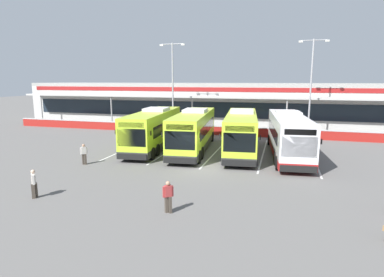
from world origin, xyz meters
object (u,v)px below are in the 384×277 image
at_px(lamp_post_centre, 311,82).
at_px(coach_bus_leftmost, 154,129).
at_px(coach_bus_right_centre, 288,136).
at_px(pedestrian_in_dark_coat, 168,196).
at_px(pedestrian_approaching_bus, 34,183).
at_px(pedestrian_near_bin, 84,153).
at_px(lamp_post_west, 173,81).
at_px(coach_bus_left_centre, 194,131).
at_px(coach_bus_centre, 241,133).

bearing_deg(lamp_post_centre, coach_bus_leftmost, -142.75).
bearing_deg(coach_bus_right_centre, lamp_post_centre, 77.85).
xyz_separation_m(coach_bus_leftmost, pedestrian_in_dark_coat, (6.60, -14.03, -0.91)).
distance_m(pedestrian_in_dark_coat, pedestrian_approaching_bus, 7.82).
xyz_separation_m(coach_bus_leftmost, lamp_post_centre, (14.80, 11.25, 4.50)).
distance_m(pedestrian_near_bin, lamp_post_west, 18.58).
bearing_deg(pedestrian_in_dark_coat, lamp_post_centre, 72.03).
xyz_separation_m(coach_bus_leftmost, coach_bus_left_centre, (3.97, -0.08, 0.00)).
height_order(coach_bus_leftmost, pedestrian_approaching_bus, coach_bus_leftmost).
distance_m(coach_bus_leftmost, pedestrian_near_bin, 7.86).
bearing_deg(coach_bus_leftmost, lamp_post_centre, 37.25).
bearing_deg(coach_bus_left_centre, pedestrian_in_dark_coat, -79.33).
distance_m(pedestrian_approaching_bus, lamp_post_west, 25.24).
distance_m(pedestrian_near_bin, pedestrian_approaching_bus, 7.08).
bearing_deg(pedestrian_in_dark_coat, lamp_post_west, 108.79).
height_order(coach_bus_right_centre, pedestrian_in_dark_coat, coach_bus_right_centre).
bearing_deg(coach_bus_left_centre, lamp_post_centre, 46.29).
relative_size(lamp_post_west, lamp_post_centre, 1.00).
bearing_deg(coach_bus_leftmost, coach_bus_right_centre, -0.18).
height_order(coach_bus_left_centre, coach_bus_right_centre, same).
distance_m(coach_bus_left_centre, coach_bus_centre, 4.36).
height_order(coach_bus_left_centre, pedestrian_near_bin, coach_bus_left_centre).
height_order(coach_bus_leftmost, coach_bus_right_centre, same).
height_order(pedestrian_in_dark_coat, pedestrian_approaching_bus, same).
relative_size(pedestrian_near_bin, lamp_post_west, 0.15).
relative_size(coach_bus_left_centre, pedestrian_in_dark_coat, 7.62).
distance_m(coach_bus_left_centre, coach_bus_right_centre, 8.40).
distance_m(coach_bus_left_centre, pedestrian_approaching_bus, 15.06).
xyz_separation_m(coach_bus_right_centre, lamp_post_west, (-14.10, 10.50, 4.50)).
relative_size(coach_bus_leftmost, pedestrian_approaching_bus, 7.62).
xyz_separation_m(pedestrian_approaching_bus, lamp_post_west, (-0.52, 24.65, 5.42)).
relative_size(coach_bus_left_centre, coach_bus_right_centre, 1.00).
relative_size(coach_bus_centre, coach_bus_right_centre, 1.00).
relative_size(coach_bus_left_centre, pedestrian_near_bin, 7.62).
distance_m(coach_bus_right_centre, pedestrian_approaching_bus, 19.64).
xyz_separation_m(coach_bus_left_centre, pedestrian_near_bin, (-6.77, -7.21, -0.91)).
bearing_deg(coach_bus_left_centre, coach_bus_right_centre, 0.26).
height_order(pedestrian_in_dark_coat, pedestrian_near_bin, same).
height_order(coach_bus_centre, pedestrian_approaching_bus, coach_bus_centre).
xyz_separation_m(coach_bus_leftmost, lamp_post_west, (-1.74, 10.46, 4.50)).
bearing_deg(coach_bus_centre, lamp_post_west, 134.85).
bearing_deg(pedestrian_approaching_bus, coach_bus_centre, 56.78).
height_order(coach_bus_centre, pedestrian_in_dark_coat, coach_bus_centre).
xyz_separation_m(pedestrian_near_bin, pedestrian_approaching_bus, (1.58, -6.90, 0.00)).
bearing_deg(lamp_post_centre, lamp_post_west, -177.27).
bearing_deg(coach_bus_centre, coach_bus_left_centre, -174.22).
bearing_deg(pedestrian_approaching_bus, pedestrian_in_dark_coat, 1.18).
distance_m(coach_bus_centre, pedestrian_approaching_bus, 17.42).
xyz_separation_m(coach_bus_left_centre, pedestrian_approaching_bus, (-5.19, -14.11, -0.91)).
height_order(coach_bus_right_centre, pedestrian_near_bin, coach_bus_right_centre).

